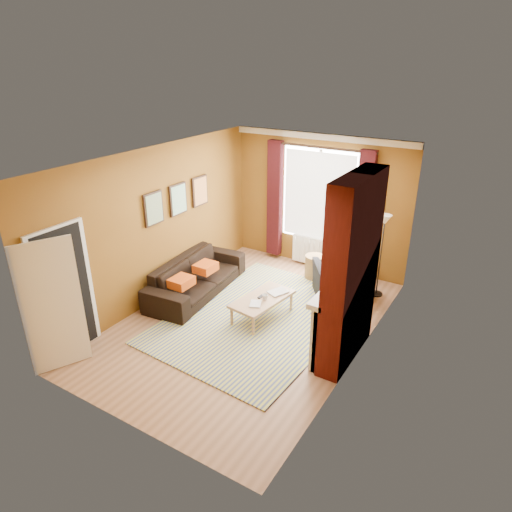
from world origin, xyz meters
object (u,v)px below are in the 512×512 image
object	(u,v)px
sofa	(196,276)
coffee_table	(262,300)
wicker_stool	(315,267)
armchair	(342,281)
floor_lamp	(383,233)

from	to	relation	value
sofa	coffee_table	distance (m)	1.54
wicker_stool	coffee_table	bearing A→B (deg)	-93.80
armchair	wicker_stool	distance (m)	0.90
armchair	coffee_table	size ratio (longest dim) A/B	0.81
armchair	floor_lamp	xyz separation A→B (m)	(0.54, 0.44, 0.93)
floor_lamp	armchair	bearing A→B (deg)	-140.89
armchair	floor_lamp	world-z (taller)	floor_lamp
sofa	coffee_table	size ratio (longest dim) A/B	1.86
sofa	coffee_table	world-z (taller)	sofa
sofa	armchair	bearing A→B (deg)	-68.19
floor_lamp	sofa	bearing A→B (deg)	-150.11
armchair	floor_lamp	distance (m)	1.16
sofa	floor_lamp	size ratio (longest dim) A/B	1.45
sofa	coffee_table	bearing A→B (deg)	-100.92
sofa	floor_lamp	xyz separation A→B (m)	(2.97, 1.71, 0.92)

